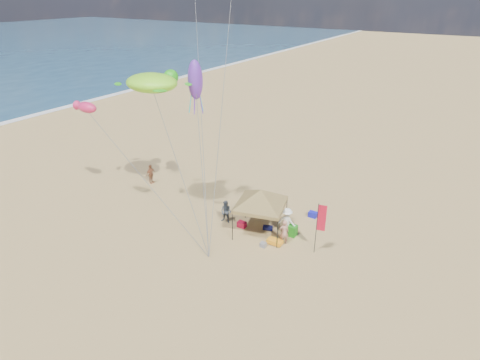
{
  "coord_description": "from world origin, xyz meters",
  "views": [
    {
      "loc": [
        10.88,
        -14.1,
        13.73
      ],
      "look_at": [
        0.0,
        3.0,
        4.0
      ],
      "focal_mm": 29.84,
      "sensor_mm": 36.0,
      "label": 1
    }
  ],
  "objects_px": {
    "canopy_tent": "(261,191)",
    "cooler_blue": "(313,214)",
    "person_near_b": "(226,212)",
    "person_far_a": "(151,174)",
    "cooler_red": "(242,224)",
    "person_near_c": "(287,221)",
    "person_near_a": "(284,232)",
    "beach_cart": "(275,242)",
    "feather_flag": "(320,221)",
    "chair_yellow": "(251,204)",
    "chair_green": "(292,231)"
  },
  "relations": [
    {
      "from": "canopy_tent",
      "to": "cooler_blue",
      "type": "relative_size",
      "value": 9.89
    },
    {
      "from": "person_near_b",
      "to": "person_far_a",
      "type": "xyz_separation_m",
      "value": [
        -8.23,
        1.67,
        0.0
      ]
    },
    {
      "from": "cooler_red",
      "to": "person_near_c",
      "type": "distance_m",
      "value": 2.95
    },
    {
      "from": "person_near_a",
      "to": "beach_cart",
      "type": "bearing_deg",
      "value": 4.48
    },
    {
      "from": "beach_cart",
      "to": "person_near_c",
      "type": "distance_m",
      "value": 1.57
    },
    {
      "from": "feather_flag",
      "to": "person_near_b",
      "type": "relative_size",
      "value": 2.08
    },
    {
      "from": "person_near_c",
      "to": "cooler_blue",
      "type": "bearing_deg",
      "value": -105.34
    },
    {
      "from": "chair_yellow",
      "to": "person_near_a",
      "type": "bearing_deg",
      "value": -33.45
    },
    {
      "from": "cooler_red",
      "to": "cooler_blue",
      "type": "relative_size",
      "value": 1.0
    },
    {
      "from": "canopy_tent",
      "to": "feather_flag",
      "type": "height_order",
      "value": "canopy_tent"
    },
    {
      "from": "feather_flag",
      "to": "person_near_a",
      "type": "height_order",
      "value": "feather_flag"
    },
    {
      "from": "canopy_tent",
      "to": "cooler_blue",
      "type": "height_order",
      "value": "canopy_tent"
    },
    {
      "from": "cooler_blue",
      "to": "person_near_c",
      "type": "distance_m",
      "value": 2.89
    },
    {
      "from": "feather_flag",
      "to": "chair_yellow",
      "type": "distance_m",
      "value": 6.6
    },
    {
      "from": "cooler_red",
      "to": "chair_yellow",
      "type": "relative_size",
      "value": 0.77
    },
    {
      "from": "chair_yellow",
      "to": "person_near_c",
      "type": "distance_m",
      "value": 3.85
    },
    {
      "from": "canopy_tent",
      "to": "person_near_c",
      "type": "relative_size",
      "value": 3.01
    },
    {
      "from": "cooler_red",
      "to": "person_near_a",
      "type": "height_order",
      "value": "person_near_a"
    },
    {
      "from": "cooler_red",
      "to": "cooler_blue",
      "type": "distance_m",
      "value": 4.89
    },
    {
      "from": "chair_green",
      "to": "person_far_a",
      "type": "relative_size",
      "value": 0.45
    },
    {
      "from": "cooler_red",
      "to": "chair_yellow",
      "type": "height_order",
      "value": "chair_yellow"
    },
    {
      "from": "chair_yellow",
      "to": "person_far_a",
      "type": "bearing_deg",
      "value": -175.26
    },
    {
      "from": "cooler_red",
      "to": "beach_cart",
      "type": "xyz_separation_m",
      "value": [
        2.68,
        -0.57,
        0.01
      ]
    },
    {
      "from": "chair_yellow",
      "to": "person_near_a",
      "type": "relative_size",
      "value": 0.44
    },
    {
      "from": "chair_yellow",
      "to": "person_near_b",
      "type": "bearing_deg",
      "value": -99.7
    },
    {
      "from": "canopy_tent",
      "to": "cooler_red",
      "type": "distance_m",
      "value": 2.94
    },
    {
      "from": "person_near_b",
      "to": "person_near_a",
      "type": "bearing_deg",
      "value": -10.37
    },
    {
      "from": "cooler_blue",
      "to": "person_near_a",
      "type": "distance_m",
      "value": 3.83
    },
    {
      "from": "cooler_red",
      "to": "person_far_a",
      "type": "xyz_separation_m",
      "value": [
        -9.4,
        1.62,
        0.59
      ]
    },
    {
      "from": "person_near_b",
      "to": "person_near_c",
      "type": "distance_m",
      "value": 4.01
    },
    {
      "from": "cooler_blue",
      "to": "chair_green",
      "type": "distance_m",
      "value": 2.75
    },
    {
      "from": "canopy_tent",
      "to": "cooler_blue",
      "type": "distance_m",
      "value": 4.81
    },
    {
      "from": "cooler_blue",
      "to": "chair_yellow",
      "type": "distance_m",
      "value": 4.28
    },
    {
      "from": "chair_yellow",
      "to": "person_near_b",
      "type": "height_order",
      "value": "person_near_b"
    },
    {
      "from": "feather_flag",
      "to": "canopy_tent",
      "type": "bearing_deg",
      "value": 177.57
    },
    {
      "from": "cooler_red",
      "to": "person_far_a",
      "type": "relative_size",
      "value": 0.35
    },
    {
      "from": "chair_yellow",
      "to": "person_near_c",
      "type": "bearing_deg",
      "value": -23.22
    },
    {
      "from": "person_near_c",
      "to": "person_near_b",
      "type": "bearing_deg",
      "value": 9.41
    },
    {
      "from": "person_near_b",
      "to": "person_far_a",
      "type": "relative_size",
      "value": 0.99
    },
    {
      "from": "cooler_blue",
      "to": "person_far_a",
      "type": "xyz_separation_m",
      "value": [
        -12.72,
        -1.96,
        0.59
      ]
    },
    {
      "from": "canopy_tent",
      "to": "person_near_c",
      "type": "height_order",
      "value": "canopy_tent"
    },
    {
      "from": "person_far_a",
      "to": "canopy_tent",
      "type": "bearing_deg",
      "value": -99.68
    },
    {
      "from": "person_near_b",
      "to": "chair_yellow",
      "type": "bearing_deg",
      "value": 71.89
    },
    {
      "from": "cooler_red",
      "to": "feather_flag",
      "type": "bearing_deg",
      "value": -0.17
    },
    {
      "from": "canopy_tent",
      "to": "chair_green",
      "type": "bearing_deg",
      "value": 20.4
    },
    {
      "from": "canopy_tent",
      "to": "feather_flag",
      "type": "bearing_deg",
      "value": -2.43
    },
    {
      "from": "cooler_blue",
      "to": "chair_yellow",
      "type": "height_order",
      "value": "chair_yellow"
    },
    {
      "from": "canopy_tent",
      "to": "cooler_red",
      "type": "xyz_separation_m",
      "value": [
        -1.26,
        -0.15,
        -2.65
      ]
    },
    {
      "from": "feather_flag",
      "to": "chair_green",
      "type": "distance_m",
      "value": 2.82
    },
    {
      "from": "chair_green",
      "to": "chair_yellow",
      "type": "distance_m",
      "value": 4.18
    }
  ]
}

